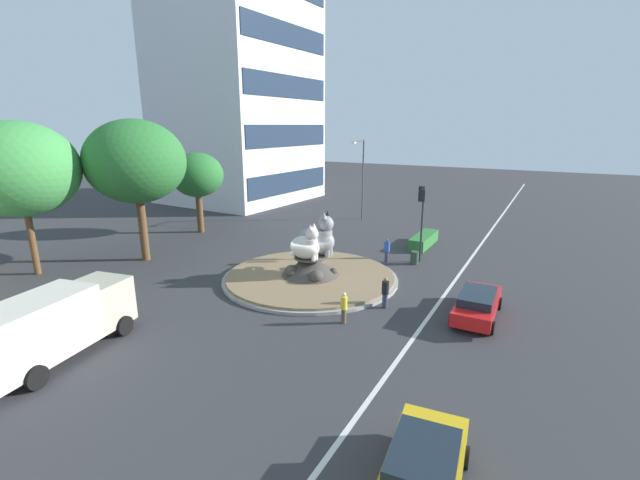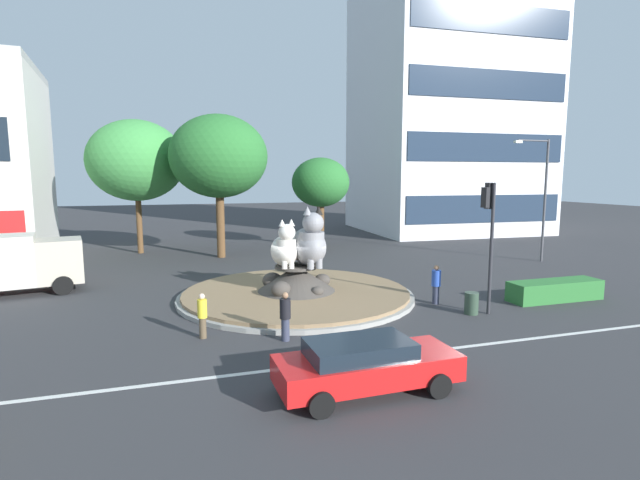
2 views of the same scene
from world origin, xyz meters
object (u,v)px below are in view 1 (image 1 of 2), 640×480
third_tree_left (19,169)px  pedestrian_yellow_shirt (344,307)px  pedestrian_black_shirt (385,292)px  cat_statue_white (306,246)px  sedan_on_far_lane (424,468)px  hatchback_near_shophouse (477,303)px  office_tower (236,66)px  litter_bin (415,258)px  cat_statue_grey (318,239)px  traffic_light_mast (421,207)px  broadleaf_tree_behind_island (136,162)px  second_tree_near_tower (197,175)px  pedestrian_blue_shirt (387,250)px  streetlight_arm (362,174)px  delivery_box_truck (55,323)px

third_tree_left → pedestrian_yellow_shirt: size_ratio=6.04×
pedestrian_black_shirt → cat_statue_white: bearing=89.9°
sedan_on_far_lane → hatchback_near_shophouse: sedan_on_far_lane is taller
office_tower → sedan_on_far_lane: bearing=-133.1°
litter_bin → cat_statue_grey: bearing=141.0°
traffic_light_mast → broadleaf_tree_behind_island: size_ratio=0.55×
cat_statue_grey → office_tower: bearing=134.1°
second_tree_near_tower → pedestrian_black_shirt: size_ratio=4.16×
third_tree_left → pedestrian_blue_shirt: 23.87m
pedestrian_blue_shirt → office_tower: bearing=-132.2°
office_tower → streetlight_arm: bearing=-100.3°
sedan_on_far_lane → pedestrian_yellow_shirt: bearing=31.8°
third_tree_left → streetlight_arm: (25.38, -11.60, -2.08)m
pedestrian_black_shirt → litter_bin: (8.00, 0.86, -0.44)m
broadleaf_tree_behind_island → pedestrian_black_shirt: bearing=-88.7°
office_tower → delivery_box_truck: size_ratio=4.69×
cat_statue_grey → broadleaf_tree_behind_island: (-2.82, 12.59, 4.41)m
cat_statue_white → pedestrian_yellow_shirt: size_ratio=1.39×
streetlight_arm → hatchback_near_shophouse: (-18.34, -14.44, -3.89)m
pedestrian_blue_shirt → broadleaf_tree_behind_island: bearing=-73.1°
pedestrian_yellow_shirt → hatchback_near_shophouse: 6.72m
cat_statue_grey → pedestrian_yellow_shirt: bearing=-53.4°
cat_statue_white → delivery_box_truck: size_ratio=0.32×
cat_statue_white → cat_statue_grey: (1.10, -0.20, 0.21)m
litter_bin → pedestrian_black_shirt: bearing=-173.9°
office_tower → second_tree_near_tower: 21.19m
pedestrian_yellow_shirt → sedan_on_far_lane: (-8.00, -6.20, -0.04)m
traffic_light_mast → pedestrian_black_shirt: traffic_light_mast is taller
streetlight_arm → delivery_box_truck: 30.92m
delivery_box_truck → third_tree_left: bearing=54.1°
litter_bin → third_tree_left: bearing=123.9°
traffic_light_mast → streetlight_arm: size_ratio=0.67×
pedestrian_blue_shirt → pedestrian_yellow_shirt: 10.25m
cat_statue_white → litter_bin: bearing=54.7°
cat_statue_grey → hatchback_near_shophouse: bearing=-11.0°
pedestrian_blue_shirt → litter_bin: size_ratio=1.93×
pedestrian_yellow_shirt → hatchback_near_shophouse: size_ratio=0.33×
cat_statue_grey → broadleaf_tree_behind_island: size_ratio=0.30×
traffic_light_mast → streetlight_arm: streetlight_arm is taller
pedestrian_black_shirt → third_tree_left: bearing=118.4°
pedestrian_blue_shirt → sedan_on_far_lane: pedestrian_blue_shirt is taller
broadleaf_tree_behind_island → delivery_box_truck: size_ratio=1.41×
delivery_box_truck → cat_statue_grey: bearing=-29.4°
delivery_box_truck → streetlight_arm: bearing=-10.9°
hatchback_near_shophouse → litter_bin: size_ratio=5.37×
pedestrian_black_shirt → delivery_box_truck: (-11.32, 9.97, 0.69)m
cat_statue_white → pedestrian_yellow_shirt: (-3.99, -4.50, -1.47)m
pedestrian_black_shirt → broadleaf_tree_behind_island: bearing=104.3°
streetlight_arm → pedestrian_blue_shirt: (-12.02, -7.31, -3.75)m
pedestrian_yellow_shirt → delivery_box_truck: bearing=52.4°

